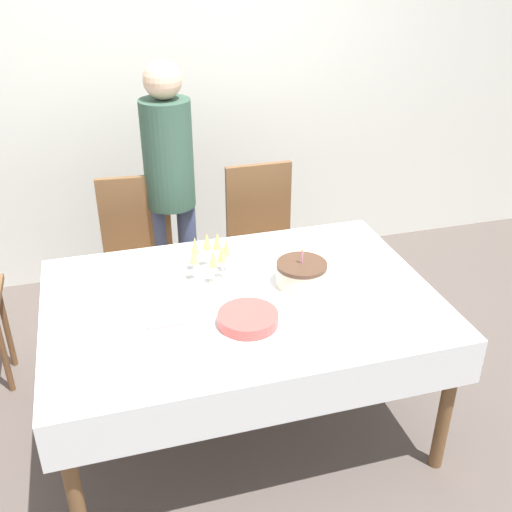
# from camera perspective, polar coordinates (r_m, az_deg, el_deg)

# --- Properties ---
(ground_plane) EXTENTS (12.00, 12.00, 0.00)m
(ground_plane) POSITION_cam_1_polar(r_m,az_deg,el_deg) (3.10, -1.28, -15.41)
(ground_plane) COLOR #564C47
(wall_back) EXTENTS (8.00, 0.05, 2.70)m
(wall_back) POSITION_cam_1_polar(r_m,az_deg,el_deg) (3.99, -8.10, 16.72)
(wall_back) COLOR silver
(wall_back) RESTS_ON ground_plane
(dining_table) EXTENTS (1.70, 1.17, 0.73)m
(dining_table) POSITION_cam_1_polar(r_m,az_deg,el_deg) (2.70, -1.42, -5.68)
(dining_table) COLOR white
(dining_table) RESTS_ON ground_plane
(dining_chair_far_left) EXTENTS (0.46, 0.46, 0.96)m
(dining_chair_far_left) POSITION_cam_1_polar(r_m,az_deg,el_deg) (3.47, -11.13, 0.08)
(dining_chair_far_left) COLOR brown
(dining_chair_far_left) RESTS_ON ground_plane
(dining_chair_far_right) EXTENTS (0.42, 0.42, 0.96)m
(dining_chair_far_right) POSITION_cam_1_polar(r_m,az_deg,el_deg) (3.59, 0.73, 1.65)
(dining_chair_far_right) COLOR brown
(dining_chair_far_right) RESTS_ON ground_plane
(birthday_cake) EXTENTS (0.23, 0.23, 0.18)m
(birthday_cake) POSITION_cam_1_polar(r_m,az_deg,el_deg) (2.71, 4.35, -1.68)
(birthday_cake) COLOR beige
(birthday_cake) RESTS_ON dining_table
(champagne_tray) EXTENTS (0.29, 0.29, 0.18)m
(champagne_tray) POSITION_cam_1_polar(r_m,az_deg,el_deg) (2.77, -4.29, -0.06)
(champagne_tray) COLOR silver
(champagne_tray) RESTS_ON dining_table
(plate_stack_main) EXTENTS (0.25, 0.25, 0.05)m
(plate_stack_main) POSITION_cam_1_polar(r_m,az_deg,el_deg) (2.45, -0.77, -5.99)
(plate_stack_main) COLOR #CC4C47
(plate_stack_main) RESTS_ON dining_table
(cake_knife) EXTENTS (0.28, 0.14, 0.00)m
(cake_knife) POSITION_cam_1_polar(r_m,az_deg,el_deg) (2.61, 6.52, -4.45)
(cake_knife) COLOR silver
(cake_knife) RESTS_ON dining_table
(fork_pile) EXTENTS (0.17, 0.08, 0.02)m
(fork_pile) POSITION_cam_1_polar(r_m,az_deg,el_deg) (2.37, -8.49, -8.20)
(fork_pile) COLOR silver
(fork_pile) RESTS_ON dining_table
(napkin_pile) EXTENTS (0.15, 0.15, 0.01)m
(napkin_pile) POSITION_cam_1_polar(r_m,az_deg,el_deg) (2.53, -8.78, -5.78)
(napkin_pile) COLOR pink
(napkin_pile) RESTS_ON dining_table
(person_standing) EXTENTS (0.28, 0.28, 1.57)m
(person_standing) POSITION_cam_1_polar(r_m,az_deg,el_deg) (3.42, -8.25, 7.64)
(person_standing) COLOR #3F4C72
(person_standing) RESTS_ON ground_plane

